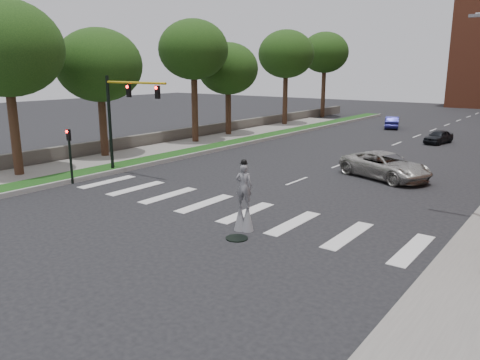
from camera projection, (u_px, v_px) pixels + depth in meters
ground_plane at (212, 213)px, 22.01m from camera, size 160.00×160.00×0.00m
grass_median at (255, 139)px, 44.25m from camera, size 2.00×60.00×0.25m
median_curb at (264, 140)px, 43.64m from camera, size 0.20×60.00×0.28m
sidewalk_left at (155, 150)px, 38.21m from camera, size 4.00×60.00×0.18m
stone_wall at (223, 128)px, 48.91m from camera, size 0.50×56.00×1.10m
manhole at (237, 238)px, 18.70m from camera, size 0.90×0.90×0.04m
traffic_signal at (121, 109)px, 29.06m from camera, size 5.30×0.23×6.20m
secondary_signal at (70, 151)px, 27.15m from camera, size 0.25×0.21×3.23m
stilt_performer at (244, 202)px, 19.38m from camera, size 0.82×0.65×3.05m
suv_crossing at (385, 166)px, 28.74m from camera, size 6.38×4.57×1.61m
car_near at (439, 137)px, 42.16m from camera, size 2.10×3.79×1.22m
car_mid at (392, 122)px, 52.87m from camera, size 2.58×4.34×1.35m
tree_0 at (5, 49)px, 27.52m from camera, size 6.74×6.74×10.66m
tree_1 at (99, 66)px, 34.09m from camera, size 6.27×6.27×9.53m
tree_2 at (193, 50)px, 40.62m from camera, size 6.10×6.10×10.81m
tree_3 at (228, 69)px, 45.72m from camera, size 5.92×5.92×9.12m
tree_4 at (286, 54)px, 53.89m from camera, size 6.45×6.45×10.98m
tree_5 at (325, 53)px, 63.13m from camera, size 6.39×6.39×11.43m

